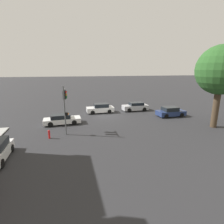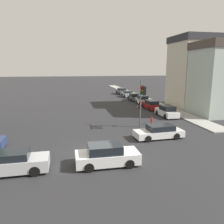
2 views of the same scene
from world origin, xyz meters
The scene contains 8 objects.
ground_plane centered at (0.00, 0.00, 0.00)m, with size 300.00×300.00×0.00m, color #28282B.
street_tree centered at (-11.83, 8.19, 6.84)m, with size 5.69×5.69×9.74m.
traffic_signal centered at (5.81, 5.86, 3.66)m, with size 0.54×2.18×5.32m.
crossing_car_0 centered at (-5.64, -2.37, 0.70)m, with size 4.38×1.86×1.45m.
crossing_car_1 centered at (0.46, -2.42, 0.71)m, with size 4.41×1.97×1.51m.
crossing_car_2 centered at (-9.49, 2.35, 0.68)m, with size 4.22×2.08×1.45m.
crossing_car_3 centered at (6.43, 2.39, 0.62)m, with size 4.76×2.10×1.30m.
fire_hydrant centered at (7.56, 7.20, 0.49)m, with size 0.22×0.22×0.92m.
Camera 1 is at (5.32, 25.18, 7.01)m, focal length 28.00 mm.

